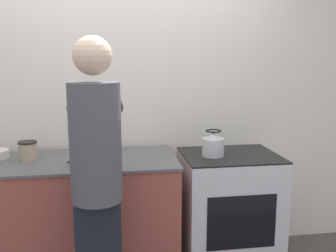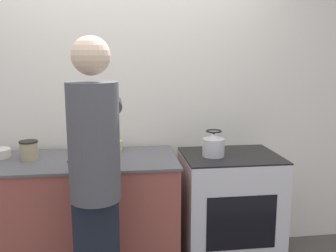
{
  "view_description": "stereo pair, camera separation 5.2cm",
  "coord_description": "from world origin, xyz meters",
  "px_view_note": "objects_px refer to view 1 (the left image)",
  "views": [
    {
      "loc": [
        -0.09,
        -2.39,
        1.66
      ],
      "look_at": [
        0.31,
        0.23,
        1.18
      ],
      "focal_mm": 40.0,
      "sensor_mm": 36.0,
      "label": 1
    },
    {
      "loc": [
        -0.04,
        -2.39,
        1.66
      ],
      "look_at": [
        0.31,
        0.23,
        1.18
      ],
      "focal_mm": 40.0,
      "sensor_mm": 36.0,
      "label": 2
    }
  ],
  "objects_px": {
    "oven": "(229,211)",
    "canister_jar": "(28,151)",
    "person": "(97,174)",
    "cutting_board": "(93,162)",
    "kettle": "(213,145)",
    "bowl_prep": "(113,146)",
    "knife": "(85,162)"
  },
  "relations": [
    {
      "from": "canister_jar",
      "to": "person",
      "type": "bearing_deg",
      "value": -49.84
    },
    {
      "from": "cutting_board",
      "to": "kettle",
      "type": "bearing_deg",
      "value": 4.47
    },
    {
      "from": "person",
      "to": "bowl_prep",
      "type": "relative_size",
      "value": 12.8
    },
    {
      "from": "oven",
      "to": "kettle",
      "type": "height_order",
      "value": "kettle"
    },
    {
      "from": "oven",
      "to": "bowl_prep",
      "type": "bearing_deg",
      "value": 164.53
    },
    {
      "from": "cutting_board",
      "to": "canister_jar",
      "type": "bearing_deg",
      "value": 161.33
    },
    {
      "from": "bowl_prep",
      "to": "canister_jar",
      "type": "xyz_separation_m",
      "value": [
        -0.61,
        -0.18,
        0.03
      ]
    },
    {
      "from": "oven",
      "to": "canister_jar",
      "type": "bearing_deg",
      "value": 177.52
    },
    {
      "from": "oven",
      "to": "person",
      "type": "xyz_separation_m",
      "value": [
        -0.99,
        -0.54,
        0.52
      ]
    },
    {
      "from": "cutting_board",
      "to": "bowl_prep",
      "type": "bearing_deg",
      "value": 66.98
    },
    {
      "from": "kettle",
      "to": "oven",
      "type": "bearing_deg",
      "value": 8.88
    },
    {
      "from": "oven",
      "to": "canister_jar",
      "type": "xyz_separation_m",
      "value": [
        -1.5,
        0.06,
        0.53
      ]
    },
    {
      "from": "person",
      "to": "cutting_board",
      "type": "xyz_separation_m",
      "value": [
        -0.04,
        0.45,
        -0.05
      ]
    },
    {
      "from": "cutting_board",
      "to": "bowl_prep",
      "type": "relative_size",
      "value": 2.14
    },
    {
      "from": "kettle",
      "to": "bowl_prep",
      "type": "distance_m",
      "value": 0.8
    },
    {
      "from": "cutting_board",
      "to": "canister_jar",
      "type": "height_order",
      "value": "canister_jar"
    },
    {
      "from": "kettle",
      "to": "bowl_prep",
      "type": "height_order",
      "value": "kettle"
    },
    {
      "from": "oven",
      "to": "canister_jar",
      "type": "height_order",
      "value": "canister_jar"
    },
    {
      "from": "oven",
      "to": "knife",
      "type": "height_order",
      "value": "knife"
    },
    {
      "from": "knife",
      "to": "canister_jar",
      "type": "bearing_deg",
      "value": 163.14
    },
    {
      "from": "person",
      "to": "canister_jar",
      "type": "xyz_separation_m",
      "value": [
        -0.51,
        0.6,
        0.01
      ]
    },
    {
      "from": "oven",
      "to": "cutting_board",
      "type": "bearing_deg",
      "value": -174.91
    },
    {
      "from": "cutting_board",
      "to": "oven",
      "type": "bearing_deg",
      "value": 5.09
    },
    {
      "from": "knife",
      "to": "cutting_board",
      "type": "bearing_deg",
      "value": 33.63
    },
    {
      "from": "kettle",
      "to": "canister_jar",
      "type": "height_order",
      "value": "kettle"
    },
    {
      "from": "knife",
      "to": "oven",
      "type": "bearing_deg",
      "value": 13.28
    },
    {
      "from": "cutting_board",
      "to": "kettle",
      "type": "xyz_separation_m",
      "value": [
        0.89,
        0.07,
        0.08
      ]
    },
    {
      "from": "oven",
      "to": "kettle",
      "type": "distance_m",
      "value": 0.57
    },
    {
      "from": "person",
      "to": "canister_jar",
      "type": "distance_m",
      "value": 0.79
    },
    {
      "from": "oven",
      "to": "person",
      "type": "height_order",
      "value": "person"
    },
    {
      "from": "oven",
      "to": "bowl_prep",
      "type": "xyz_separation_m",
      "value": [
        -0.89,
        0.25,
        0.5
      ]
    },
    {
      "from": "knife",
      "to": "person",
      "type": "bearing_deg",
      "value": -70.12
    }
  ]
}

